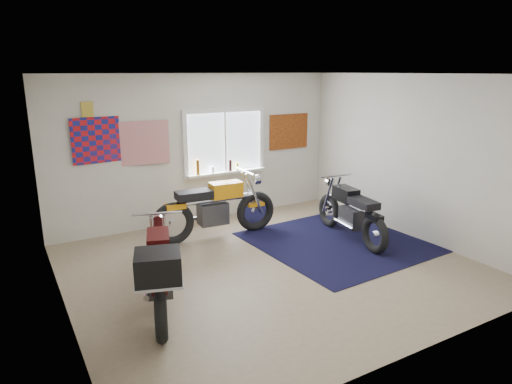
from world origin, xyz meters
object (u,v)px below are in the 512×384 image
black_chrome_bike (351,214)px  maroon_tourer (159,271)px  navy_rug (337,242)px  yellow_triumph (215,209)px

black_chrome_bike → maroon_tourer: size_ratio=0.97×
black_chrome_bike → maroon_tourer: 3.64m
navy_rug → black_chrome_bike: black_chrome_bike is taller
navy_rug → yellow_triumph: 2.10m
yellow_triumph → navy_rug: bearing=-34.2°
navy_rug → black_chrome_bike: (0.30, 0.03, 0.43)m
maroon_tourer → black_chrome_bike: bearing=-59.3°
navy_rug → yellow_triumph: size_ratio=1.18×
yellow_triumph → black_chrome_bike: 2.27m
navy_rug → maroon_tourer: maroon_tourer is taller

